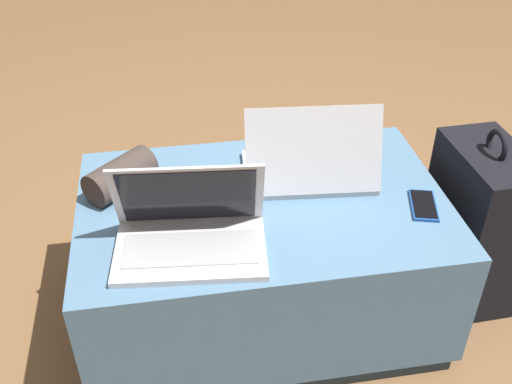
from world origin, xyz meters
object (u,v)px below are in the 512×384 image
(laptop_near, at_px, (190,231))
(cell_phone, at_px, (424,205))
(laptop_far, at_px, (310,165))
(backpack, at_px, (479,226))
(wrist_brace, at_px, (121,176))

(laptop_near, relative_size, cell_phone, 2.63)
(laptop_far, distance_m, cell_phone, 0.32)
(laptop_far, distance_m, backpack, 0.56)
(laptop_near, distance_m, laptop_far, 0.42)
(cell_phone, distance_m, wrist_brace, 0.81)
(laptop_near, height_order, wrist_brace, laptop_near)
(laptop_near, distance_m, backpack, 0.90)
(cell_phone, xyz_separation_m, wrist_brace, (-0.78, 0.21, 0.04))
(laptop_near, bearing_deg, cell_phone, 11.04)
(laptop_far, bearing_deg, backpack, 176.50)
(laptop_near, distance_m, cell_phone, 0.62)
(laptop_near, height_order, cell_phone, laptop_near)
(laptop_far, bearing_deg, wrist_brace, 1.26)
(laptop_far, bearing_deg, laptop_near, 38.61)
(cell_phone, relative_size, wrist_brace, 0.70)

